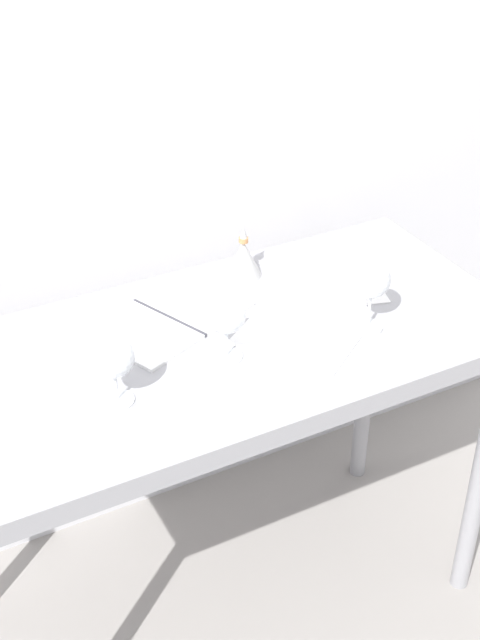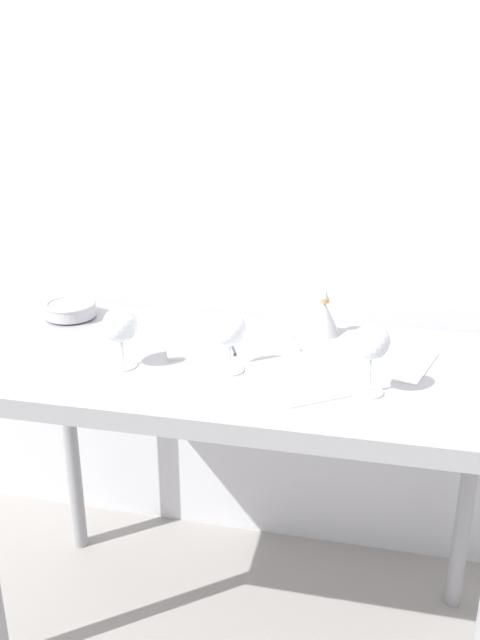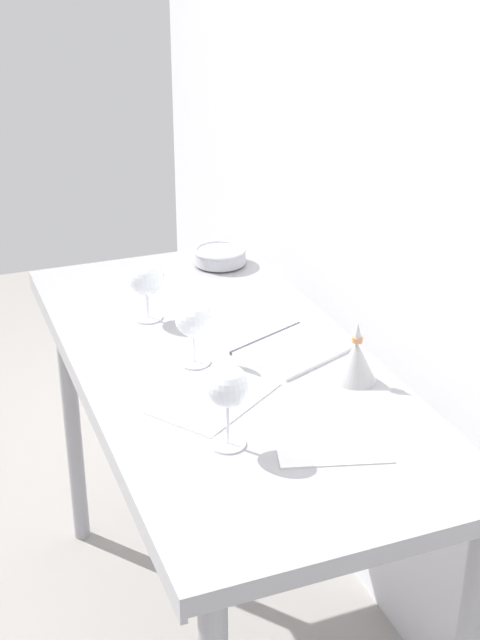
{
  "view_description": "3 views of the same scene",
  "coord_description": "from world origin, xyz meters",
  "px_view_note": "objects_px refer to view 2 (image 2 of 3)",
  "views": [
    {
      "loc": [
        -0.71,
        -1.46,
        2.03
      ],
      "look_at": [
        0.05,
        -0.02,
        0.95
      ],
      "focal_mm": 49.22,
      "sensor_mm": 36.0,
      "label": 1
    },
    {
      "loc": [
        0.35,
        -1.55,
        1.61
      ],
      "look_at": [
        0.0,
        0.01,
        1.01
      ],
      "focal_mm": 37.94,
      "sensor_mm": 36.0,
      "label": 2
    },
    {
      "loc": [
        1.68,
        -0.62,
        1.83
      ],
      "look_at": [
        0.01,
        0.03,
        1.0
      ],
      "focal_mm": 49.87,
      "sensor_mm": 36.0,
      "label": 3
    }
  ],
  "objects_px": {
    "wine_glass_near_center": "(230,331)",
    "tasting_sheet_upper": "(394,361)",
    "open_notebook": "(228,338)",
    "decanter_funnel": "(324,317)",
    "wine_glass_near_left": "(120,326)",
    "wine_glass_near_right": "(372,344)",
    "tasting_bowl": "(71,309)",
    "tasting_sheet_lower": "(295,379)"
  },
  "relations": [
    {
      "from": "tasting_bowl",
      "to": "tasting_sheet_upper",
      "type": "bearing_deg",
      "value": -7.11
    },
    {
      "from": "wine_glass_near_left",
      "to": "decanter_funnel",
      "type": "bearing_deg",
      "value": 35.36
    },
    {
      "from": "wine_glass_near_left",
      "to": "tasting_sheet_upper",
      "type": "xyz_separation_m",
      "value": [
        0.66,
        0.17,
        -0.11
      ]
    },
    {
      "from": "wine_glass_near_left",
      "to": "open_notebook",
      "type": "xyz_separation_m",
      "value": [
        0.22,
        0.23,
        -0.1
      ]
    },
    {
      "from": "wine_glass_near_center",
      "to": "decanter_funnel",
      "type": "bearing_deg",
      "value": 56.31
    },
    {
      "from": "wine_glass_near_left",
      "to": "tasting_bowl",
      "type": "bearing_deg",
      "value": 133.96
    },
    {
      "from": "wine_glass_near_center",
      "to": "tasting_sheet_upper",
      "type": "relative_size",
      "value": 0.71
    },
    {
      "from": "wine_glass_near_center",
      "to": "wine_glass_near_right",
      "type": "relative_size",
      "value": 0.9
    },
    {
      "from": "wine_glass_near_center",
      "to": "decanter_funnel",
      "type": "distance_m",
      "value": 0.36
    },
    {
      "from": "wine_glass_near_center",
      "to": "open_notebook",
      "type": "bearing_deg",
      "value": 104.8
    },
    {
      "from": "tasting_bowl",
      "to": "decanter_funnel",
      "type": "relative_size",
      "value": 1.11
    },
    {
      "from": "open_notebook",
      "to": "tasting_bowl",
      "type": "bearing_deg",
      "value": 150.28
    },
    {
      "from": "wine_glass_near_left",
      "to": "wine_glass_near_center",
      "type": "bearing_deg",
      "value": 6.98
    },
    {
      "from": "wine_glass_near_right",
      "to": "decanter_funnel",
      "type": "xyz_separation_m",
      "value": [
        -0.14,
        0.35,
        -0.07
      ]
    },
    {
      "from": "tasting_sheet_upper",
      "to": "decanter_funnel",
      "type": "xyz_separation_m",
      "value": [
        -0.2,
        0.16,
        0.05
      ]
    },
    {
      "from": "wine_glass_near_center",
      "to": "wine_glass_near_right",
      "type": "bearing_deg",
      "value": -7.95
    },
    {
      "from": "tasting_sheet_upper",
      "to": "tasting_sheet_lower",
      "type": "xyz_separation_m",
      "value": [
        -0.23,
        -0.16,
        0.0
      ]
    },
    {
      "from": "open_notebook",
      "to": "tasting_sheet_lower",
      "type": "distance_m",
      "value": 0.3
    },
    {
      "from": "wine_glass_near_right",
      "to": "tasting_sheet_upper",
      "type": "relative_size",
      "value": 0.79
    },
    {
      "from": "wine_glass_near_center",
      "to": "tasting_sheet_lower",
      "type": "xyz_separation_m",
      "value": [
        0.16,
        -0.01,
        -0.1
      ]
    },
    {
      "from": "wine_glass_near_center",
      "to": "tasting_sheet_upper",
      "type": "xyz_separation_m",
      "value": [
        0.4,
        0.14,
        -0.1
      ]
    },
    {
      "from": "wine_glass_near_center",
      "to": "tasting_bowl",
      "type": "xyz_separation_m",
      "value": [
        -0.55,
        0.26,
        -0.08
      ]
    },
    {
      "from": "open_notebook",
      "to": "decanter_funnel",
      "type": "relative_size",
      "value": 3.0
    },
    {
      "from": "wine_glass_near_right",
      "to": "wine_glass_near_left",
      "type": "bearing_deg",
      "value": 178.63
    },
    {
      "from": "wine_glass_near_right",
      "to": "tasting_bowl",
      "type": "bearing_deg",
      "value": 160.96
    },
    {
      "from": "wine_glass_near_center",
      "to": "wine_glass_near_left",
      "type": "bearing_deg",
      "value": -173.02
    },
    {
      "from": "open_notebook",
      "to": "decanter_funnel",
      "type": "bearing_deg",
      "value": -0.1
    },
    {
      "from": "wine_glass_near_left",
      "to": "tasting_bowl",
      "type": "xyz_separation_m",
      "value": [
        -0.28,
        0.29,
        -0.08
      ]
    },
    {
      "from": "tasting_sheet_upper",
      "to": "tasting_sheet_lower",
      "type": "bearing_deg",
      "value": -129.83
    },
    {
      "from": "tasting_bowl",
      "to": "decanter_funnel",
      "type": "height_order",
      "value": "decanter_funnel"
    },
    {
      "from": "wine_glass_near_center",
      "to": "tasting_bowl",
      "type": "relative_size",
      "value": 1.0
    },
    {
      "from": "wine_glass_near_right",
      "to": "tasting_sheet_upper",
      "type": "bearing_deg",
      "value": 73.72
    },
    {
      "from": "wine_glass_near_left",
      "to": "tasting_sheet_lower",
      "type": "distance_m",
      "value": 0.45
    },
    {
      "from": "open_notebook",
      "to": "tasting_sheet_lower",
      "type": "relative_size",
      "value": 1.59
    },
    {
      "from": "wine_glass_near_center",
      "to": "wine_glass_near_right",
      "type": "height_order",
      "value": "wine_glass_near_right"
    },
    {
      "from": "wine_glass_near_center",
      "to": "tasting_sheet_lower",
      "type": "bearing_deg",
      "value": -4.75
    },
    {
      "from": "wine_glass_near_right",
      "to": "tasting_bowl",
      "type": "xyz_separation_m",
      "value": [
        -0.89,
        0.31,
        -0.1
      ]
    },
    {
      "from": "wine_glass_near_center",
      "to": "tasting_bowl",
      "type": "bearing_deg",
      "value": 154.74
    },
    {
      "from": "wine_glass_near_center",
      "to": "tasting_bowl",
      "type": "height_order",
      "value": "wine_glass_near_center"
    },
    {
      "from": "wine_glass_near_center",
      "to": "wine_glass_near_left",
      "type": "distance_m",
      "value": 0.27
    },
    {
      "from": "tasting_sheet_lower",
      "to": "wine_glass_near_right",
      "type": "bearing_deg",
      "value": -45.65
    },
    {
      "from": "wine_glass_near_center",
      "to": "wine_glass_near_right",
      "type": "xyz_separation_m",
      "value": [
        0.34,
        -0.05,
        0.02
      ]
    }
  ]
}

